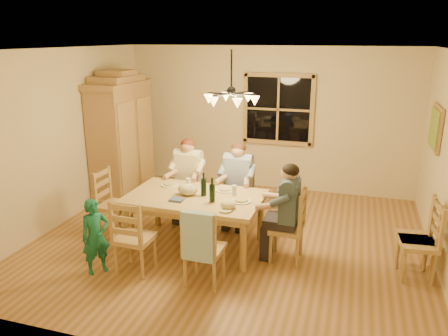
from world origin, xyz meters
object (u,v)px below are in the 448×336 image
(chandelier, at_px, (231,98))
(armoire, at_px, (122,140))
(adult_woman, at_px, (188,169))
(chair_spare_front, at_px, (416,255))
(chair_far_right, at_px, (238,207))
(chair_end_right, at_px, (286,239))
(wine_bottle_b, at_px, (212,190))
(chair_near_right, at_px, (205,260))
(chair_end_left, at_px, (115,215))
(chair_far_left, at_px, (189,201))
(dining_table, at_px, (195,202))
(adult_plaid_man, at_px, (238,174))
(chair_spare_back, at_px, (415,250))
(wine_bottle_a, at_px, (204,184))
(chair_near_left, at_px, (135,249))
(adult_slate_man, at_px, (288,201))
(child, at_px, (95,237))

(chandelier, relative_size, armoire, 0.33)
(adult_woman, bearing_deg, chair_spare_front, 166.29)
(chair_far_right, xyz_separation_m, chair_end_right, (0.91, -0.89, 0.00))
(wine_bottle_b, bearing_deg, chair_near_right, -78.78)
(chair_near_right, relative_size, chair_end_left, 1.00)
(chair_far_left, xyz_separation_m, chair_spare_front, (3.32, -0.88, 0.00))
(dining_table, height_order, chair_far_right, chair_far_right)
(chair_end_left, bearing_deg, adult_plaid_man, 117.98)
(adult_woman, bearing_deg, chair_end_left, 46.74)
(chair_far_right, distance_m, chair_spare_back, 2.60)
(chair_far_right, bearing_deg, chair_end_left, 27.98)
(chair_end_left, bearing_deg, chair_far_right, 117.98)
(chair_spare_front, bearing_deg, wine_bottle_a, 82.01)
(chair_end_left, bearing_deg, adult_woman, 136.74)
(chair_near_right, relative_size, chair_spare_back, 1.00)
(chair_near_left, bearing_deg, chair_end_right, 26.57)
(armoire, relative_size, chair_near_right, 2.32)
(armoire, bearing_deg, dining_table, -38.03)
(dining_table, height_order, chair_near_right, chair_near_right)
(chair_far_right, xyz_separation_m, wine_bottle_a, (-0.26, -0.83, 0.62))
(chandelier, relative_size, adult_slate_man, 0.88)
(wine_bottle_a, relative_size, chair_spare_back, 0.33)
(dining_table, height_order, chair_spare_front, chair_spare_front)
(chair_end_right, height_order, chair_spare_front, same)
(chair_far_right, xyz_separation_m, adult_slate_man, (0.91, -0.89, 0.54))
(child, bearing_deg, wine_bottle_a, -6.48)
(chandelier, xyz_separation_m, adult_slate_man, (0.86, -0.34, -1.24))
(adult_woman, xyz_separation_m, chair_spare_back, (3.32, -0.75, -0.54))
(chair_near_right, relative_size, adult_woman, 1.13)
(child, distance_m, chair_spare_back, 3.98)
(chandelier, height_order, chair_spare_back, chandelier)
(adult_plaid_man, relative_size, adult_slate_man, 1.00)
(dining_table, bearing_deg, chair_near_left, -118.97)
(chair_end_left, distance_m, chair_spare_back, 4.16)
(chair_far_right, distance_m, adult_woman, 0.98)
(chair_near_right, height_order, chair_spare_back, same)
(chair_near_right, xyz_separation_m, adult_slate_man, (0.84, 0.86, 0.54))
(armoire, relative_size, adult_woman, 2.63)
(adult_slate_man, bearing_deg, chair_end_right, 77.03)
(wine_bottle_a, bearing_deg, adult_plaid_man, 72.57)
(dining_table, relative_size, adult_woman, 2.14)
(dining_table, xyz_separation_m, chair_end_right, (1.29, -0.02, -0.36))
(chair_end_left, bearing_deg, dining_table, 90.00)
(armoire, bearing_deg, chair_spare_back, -16.33)
(chair_near_left, distance_m, adult_plaid_man, 2.01)
(chair_end_left, relative_size, adult_plaid_man, 1.13)
(chair_far_left, bearing_deg, chair_near_left, 90.00)
(wine_bottle_b, bearing_deg, chair_end_right, 7.06)
(chair_end_right, distance_m, adult_plaid_man, 1.38)
(chair_near_right, relative_size, child, 1.02)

